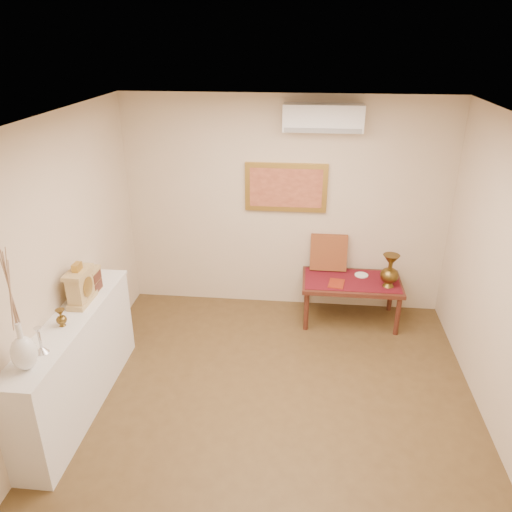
# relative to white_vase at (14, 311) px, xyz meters

# --- Properties ---
(floor) EXTENTS (4.50, 4.50, 0.00)m
(floor) POSITION_rel_white_vase_xyz_m (1.82, 0.73, -1.49)
(floor) COLOR brown
(floor) RESTS_ON ground
(ceiling) EXTENTS (4.50, 4.50, 0.00)m
(ceiling) POSITION_rel_white_vase_xyz_m (1.82, 0.73, 1.21)
(ceiling) COLOR white
(ceiling) RESTS_ON ground
(wall_back) EXTENTS (4.00, 0.02, 2.70)m
(wall_back) POSITION_rel_white_vase_xyz_m (1.82, 2.98, -0.14)
(wall_back) COLOR beige
(wall_back) RESTS_ON ground
(wall_left) EXTENTS (0.02, 4.50, 2.70)m
(wall_left) POSITION_rel_white_vase_xyz_m (-0.18, 0.73, -0.14)
(wall_left) COLOR beige
(wall_left) RESTS_ON ground
(white_vase) EXTENTS (0.19, 0.19, 1.02)m
(white_vase) POSITION_rel_white_vase_xyz_m (0.00, 0.00, 0.00)
(white_vase) COLOR white
(white_vase) RESTS_ON display_ledge
(candlestick) EXTENTS (0.11, 0.11, 0.23)m
(candlestick) POSITION_rel_white_vase_xyz_m (0.01, 0.21, -0.40)
(candlestick) COLOR silver
(candlestick) RESTS_ON display_ledge
(brass_urn_small) EXTENTS (0.09, 0.09, 0.21)m
(brass_urn_small) POSITION_rel_white_vase_xyz_m (-0.01, 0.61, -0.41)
(brass_urn_small) COLOR brown
(brass_urn_small) RESTS_ON display_ledge
(table_cloth) EXTENTS (1.14, 0.59, 0.01)m
(table_cloth) POSITION_rel_white_vase_xyz_m (2.67, 2.61, -0.94)
(table_cloth) COLOR maroon
(table_cloth) RESTS_ON low_table
(brass_urn_tall) EXTENTS (0.22, 0.22, 0.49)m
(brass_urn_tall) POSITION_rel_white_vase_xyz_m (3.09, 2.49, -0.69)
(brass_urn_tall) COLOR brown
(brass_urn_tall) RESTS_ON table_cloth
(plate) EXTENTS (0.17, 0.17, 0.01)m
(plate) POSITION_rel_white_vase_xyz_m (2.79, 2.74, -0.93)
(plate) COLOR white
(plate) RESTS_ON table_cloth
(menu) EXTENTS (0.22, 0.28, 0.01)m
(menu) POSITION_rel_white_vase_xyz_m (2.47, 2.48, -0.93)
(menu) COLOR maroon
(menu) RESTS_ON table_cloth
(cushion) EXTENTS (0.46, 0.19, 0.47)m
(cushion) POSITION_rel_white_vase_xyz_m (2.38, 2.89, -0.70)
(cushion) COLOR #5F1713
(cushion) RESTS_ON table_cloth
(display_ledge) EXTENTS (0.37, 2.02, 0.98)m
(display_ledge) POSITION_rel_white_vase_xyz_m (-0.01, 0.73, -1.00)
(display_ledge) COLOR white
(display_ledge) RESTS_ON floor
(mantel_clock) EXTENTS (0.17, 0.36, 0.41)m
(mantel_clock) POSITION_rel_white_vase_xyz_m (-0.00, 1.02, -0.34)
(mantel_clock) COLOR tan
(mantel_clock) RESTS_ON display_ledge
(wooden_chest) EXTENTS (0.16, 0.21, 0.24)m
(wooden_chest) POSITION_rel_white_vase_xyz_m (-0.01, 1.25, -0.39)
(wooden_chest) COLOR tan
(wooden_chest) RESTS_ON display_ledge
(low_table) EXTENTS (1.20, 0.70, 0.55)m
(low_table) POSITION_rel_white_vase_xyz_m (2.67, 2.61, -1.01)
(low_table) COLOR #4D2217
(low_table) RESTS_ON floor
(painting) EXTENTS (1.00, 0.06, 0.60)m
(painting) POSITION_rel_white_vase_xyz_m (1.82, 2.95, 0.11)
(painting) COLOR #B38D39
(painting) RESTS_ON wall_back
(ac_unit) EXTENTS (0.90, 0.25, 0.30)m
(ac_unit) POSITION_rel_white_vase_xyz_m (2.22, 2.85, 0.96)
(ac_unit) COLOR white
(ac_unit) RESTS_ON wall_back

